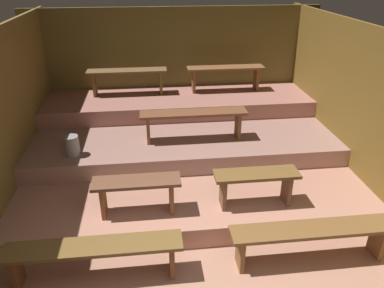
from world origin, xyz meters
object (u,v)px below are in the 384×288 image
Objects in this scene: bench_upper_left at (127,75)px; pail_middle at (72,146)px; bench_floor_left at (94,252)px; bench_floor_right at (312,234)px; bench_lower_left at (137,189)px; bench_lower_right at (256,181)px; bench_middle_center at (194,118)px; bench_upper_right at (225,72)px.

bench_upper_left is 4.81× the size of pail_middle.
pail_middle is at bearing -112.26° from bench_upper_left.
pail_middle reaches higher than bench_floor_left.
pail_middle reaches higher than bench_floor_right.
bench_upper_left is (-0.19, 3.03, 0.59)m from bench_lower_left.
bench_floor_left is 2.45m from bench_floor_right.
bench_lower_left is at bearing 158.31° from bench_floor_right.
pail_middle is (-2.49, 1.13, 0.09)m from bench_lower_right.
bench_lower_left is (0.46, 0.79, 0.26)m from bench_floor_left.
bench_middle_center reaches higher than bench_floor_right.
bench_lower_left is at bearing 180.00° from bench_lower_right.
bench_upper_left is at bearing 67.74° from pail_middle.
bench_upper_right is (0.19, 3.03, 0.59)m from bench_lower_right.
bench_upper_right is (1.71, 3.03, 0.59)m from bench_lower_left.
bench_upper_right reaches higher than bench_lower_left.
bench_upper_right reaches higher than bench_floor_right.
bench_lower_left is 1.49m from pail_middle.
bench_middle_center is 1.92m from bench_upper_left.
pail_middle is (-0.78, -1.90, -0.51)m from bench_upper_left.
pail_middle is (-1.86, -0.34, -0.22)m from bench_middle_center.
bench_upper_left reaches higher than pail_middle.
bench_upper_right is (0.82, 1.56, 0.28)m from bench_middle_center.
pail_middle is at bearing 155.53° from bench_lower_right.
bench_lower_right is 0.73× the size of bench_upper_right.
pail_middle is at bearing 146.90° from bench_floor_right.
pail_middle is at bearing -169.70° from bench_middle_center.
bench_lower_right is 3.52× the size of pail_middle.
bench_floor_left is at bearing -158.31° from bench_lower_right.
bench_floor_right is 2.15m from bench_lower_left.
bench_floor_right is 1.74× the size of bench_lower_right.
bench_upper_left is at bearing 180.00° from bench_upper_right.
bench_middle_center is 1.13× the size of bench_upper_right.
bench_floor_left and bench_floor_right have the same top height.
bench_lower_right is 3.09m from bench_upper_right.
pail_middle is (-0.50, 1.92, 0.35)m from bench_floor_left.
bench_floor_right is at bearing -64.21° from bench_middle_center.
bench_floor_left is at bearing -120.94° from bench_middle_center.
bench_upper_left is at bearing 85.90° from bench_floor_left.
bench_lower_left reaches higher than bench_floor_right.
bench_upper_left reaches higher than bench_lower_right.
bench_floor_left is 1.74× the size of bench_lower_left.
bench_upper_left is (-1.71, 3.03, 0.59)m from bench_lower_right.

